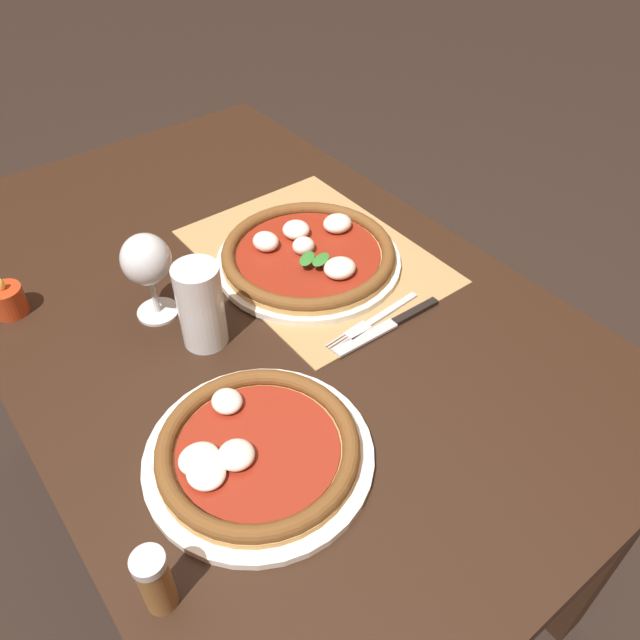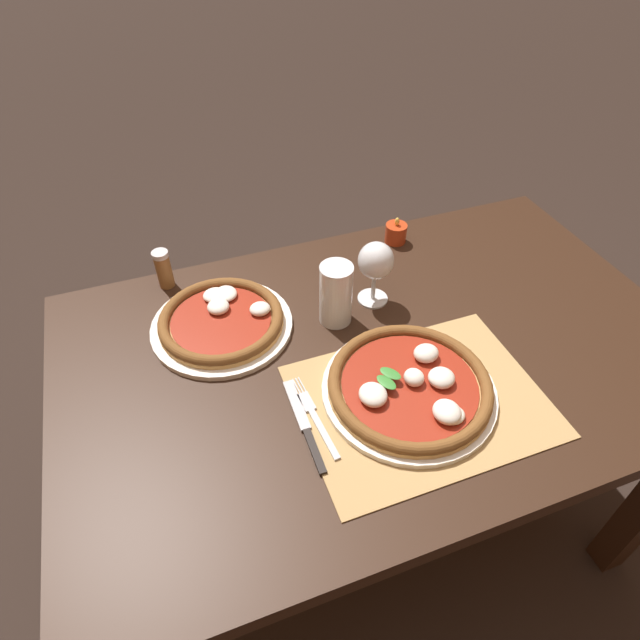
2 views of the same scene
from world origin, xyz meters
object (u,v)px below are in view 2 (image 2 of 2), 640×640
pizza_far (222,320)px  wine_glass (376,263)px  pint_glass (336,295)px  fork (314,416)px  knife (304,424)px  pizza_near (410,386)px  votive_candle (396,234)px  pepper_shaker (164,269)px

pizza_far → wine_glass: (0.35, -0.03, 0.09)m
pizza_far → pint_glass: size_ratio=2.13×
fork → knife: size_ratio=0.93×
wine_glass → fork: (-0.24, -0.27, -0.10)m
pint_glass → fork: (-0.14, -0.24, -0.06)m
pizza_far → pint_glass: (0.24, -0.06, 0.05)m
pizza_near → wine_glass: (0.05, 0.28, 0.08)m
pizza_near → votive_candle: votive_candle is taller
pizza_far → wine_glass: 0.36m
pint_glass → votive_candle: (0.26, 0.23, -0.05)m
pizza_far → fork: (0.11, -0.30, -0.01)m
fork → pizza_far: bearing=109.6°
pepper_shaker → pint_glass: bearing=-36.6°
wine_glass → fork: bearing=-131.8°
pint_glass → pepper_shaker: size_ratio=1.49×
votive_candle → pepper_shaker: (-0.59, 0.02, 0.03)m
pint_glass → knife: bearing=-122.5°
pizza_near → pint_glass: size_ratio=2.33×
wine_glass → knife: bearing=-133.3°
wine_glass → votive_candle: wine_glass is taller
pint_glass → pizza_far: bearing=165.7°
pizza_near → fork: size_ratio=1.68×
pizza_far → votive_candle: bearing=18.2°
pizza_near → votive_candle: size_ratio=4.68×
wine_glass → pint_glass: size_ratio=1.07×
wine_glass → fork: size_ratio=0.77×
pizza_near → pizza_far: (-0.30, 0.31, -0.00)m
wine_glass → pepper_shaker: 0.49m
wine_glass → pint_glass: 0.12m
pizza_far → pint_glass: pint_glass is taller
wine_glass → fork: 0.38m
votive_candle → fork: bearing=-130.3°
pint_glass → votive_candle: size_ratio=2.01×
votive_candle → knife: bearing=-131.3°
pizza_near → pepper_shaker: size_ratio=3.48×
pizza_near → pepper_shaker: bearing=128.2°
pizza_near → wine_glass: 0.30m
wine_glass → fork: wine_glass is taller
wine_glass → pepper_shaker: bearing=153.8°
fork → wine_glass: bearing=48.2°
knife → votive_candle: 0.63m
pizza_far → knife: size_ratio=1.43×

